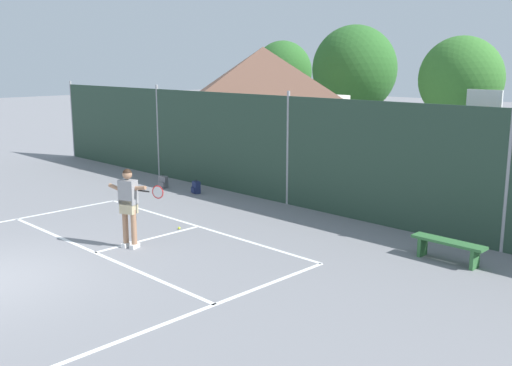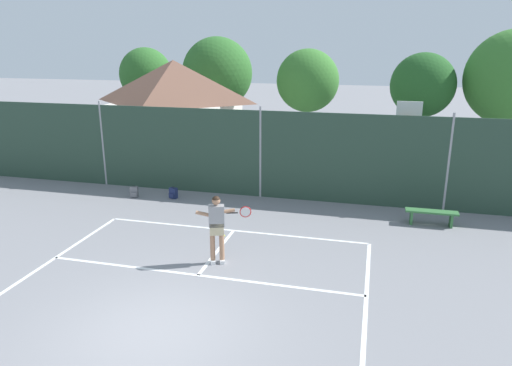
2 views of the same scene
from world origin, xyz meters
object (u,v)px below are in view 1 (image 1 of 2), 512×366
(tennis_player, at_px, (129,201))
(courtside_bench, at_px, (448,246))
(backpack_grey, at_px, (163,182))
(basketball_hoop, at_px, (482,139))
(tennis_ball, at_px, (179,228))
(backpack_navy, at_px, (196,188))

(tennis_player, height_order, courtside_bench, tennis_player)
(backpack_grey, xyz_separation_m, courtside_bench, (10.54, -0.26, 0.17))
(basketball_hoop, xyz_separation_m, tennis_ball, (-5.33, -5.54, -2.28))
(basketball_hoop, xyz_separation_m, backpack_grey, (-9.77, -2.76, -2.12))
(backpack_navy, bearing_deg, backpack_grey, -171.38)
(backpack_navy, xyz_separation_m, courtside_bench, (9.05, -0.48, 0.17))
(basketball_hoop, bearing_deg, tennis_player, -124.19)
(tennis_player, height_order, backpack_grey, tennis_player)
(basketball_hoop, height_order, tennis_ball, basketball_hoop)
(tennis_ball, bearing_deg, courtside_bench, 22.41)
(backpack_navy, bearing_deg, courtside_bench, -3.06)
(tennis_ball, distance_m, backpack_grey, 5.24)
(tennis_player, height_order, backpack_navy, tennis_player)
(tennis_ball, xyz_separation_m, backpack_navy, (-2.95, 3.00, 0.16))
(basketball_hoop, bearing_deg, backpack_grey, -164.20)
(courtside_bench, bearing_deg, backpack_grey, 178.60)
(backpack_grey, distance_m, courtside_bench, 10.54)
(basketball_hoop, xyz_separation_m, courtside_bench, (0.77, -3.02, -1.95))
(tennis_ball, height_order, courtside_bench, courtside_bench)
(backpack_grey, bearing_deg, courtside_bench, -1.40)
(basketball_hoop, height_order, courtside_bench, basketball_hoop)
(courtside_bench, bearing_deg, basketball_hoop, 104.22)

